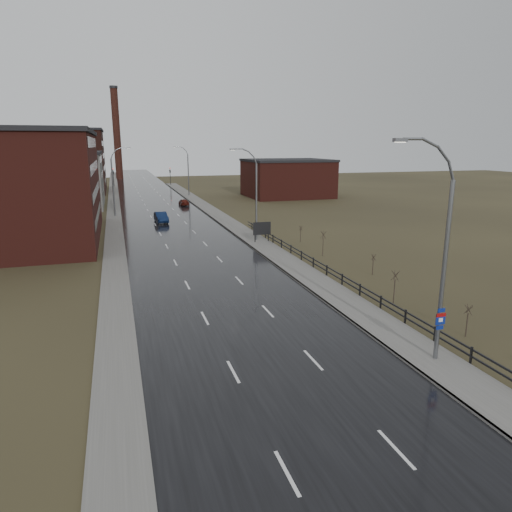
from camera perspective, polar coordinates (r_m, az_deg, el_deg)
ground at (r=22.30m, az=5.85°, el=-18.13°), size 320.00×320.00×0.00m
road at (r=78.62m, az=-11.33°, el=4.93°), size 14.00×300.00×0.06m
sidewalk_right at (r=56.04m, az=0.15°, el=1.76°), size 3.20×180.00×0.18m
curb_right at (r=55.62m, az=-1.35°, el=1.66°), size 0.16×180.00×0.18m
sidewalk_left at (r=78.25m, az=-17.33°, el=4.55°), size 2.40×260.00×0.12m
warehouse_near at (r=63.99m, az=-29.33°, el=7.55°), size 22.44×28.56×13.50m
warehouse_mid at (r=96.16m, az=-23.48°, el=8.78°), size 16.32×20.40×10.50m
warehouse_far at (r=126.38m, az=-24.46°, el=10.76°), size 26.52×24.48×15.50m
building_right at (r=106.60m, az=3.90°, el=9.71°), size 18.36×16.32×8.50m
smokestack at (r=167.42m, az=-17.02°, el=14.47°), size 2.70×2.70×30.70m
streetlight_main at (r=25.78m, az=22.05°, el=-0.02°), size 3.91×0.29×12.11m
streetlight_right_mid at (r=56.05m, az=-0.25°, el=7.71°), size 3.36×0.28×11.35m
streetlight_left at (r=79.59m, az=-17.26°, el=8.90°), size 3.36×0.28×11.35m
streetlight_right_far at (r=108.73m, az=-8.63°, el=10.50°), size 3.36×0.28×11.35m
guardrail at (r=41.40m, az=9.25°, el=-1.88°), size 0.10×53.05×1.10m
shrub_b at (r=31.58m, az=24.91°, el=-7.25°), size 0.50×0.53×2.11m
shrub_c at (r=35.86m, az=16.93°, el=-3.65°), size 0.62×0.65×2.62m
shrub_d at (r=43.38m, az=14.42°, el=-0.96°), size 0.47×0.50×1.97m
shrub_e at (r=49.54m, az=8.38°, el=1.63°), size 0.65×0.68×2.75m
shrub_f at (r=56.46m, az=5.60°, el=2.80°), size 0.48×0.51×2.03m
billboard at (r=55.57m, az=0.74°, el=3.40°), size 2.24×0.17×2.61m
traffic_light_left at (r=137.56m, az=-17.44°, el=10.17°), size 0.58×2.73×5.30m
traffic_light_right at (r=138.43m, az=-10.71°, el=10.57°), size 0.58×2.73×5.30m
car_near at (r=72.17m, az=-11.78°, el=4.74°), size 1.95×4.85×1.57m
car_far at (r=91.61m, az=-9.02°, el=6.64°), size 1.78×3.94×1.31m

